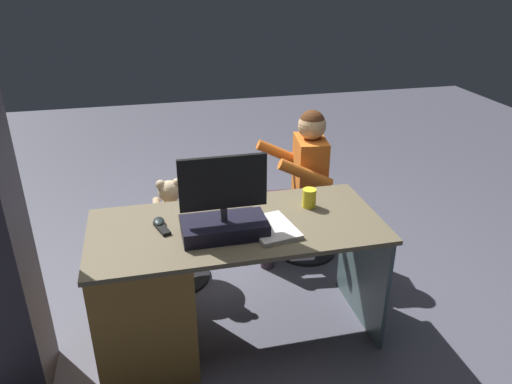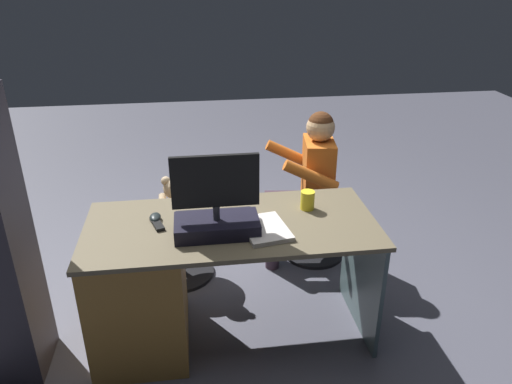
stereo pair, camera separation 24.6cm
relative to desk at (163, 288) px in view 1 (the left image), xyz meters
name	(u,v)px [view 1 (the left image)]	position (x,y,z in m)	size (l,w,h in m)	color
ground_plane	(228,294)	(-0.42, -0.39, -0.40)	(10.00, 10.00, 0.00)	#4F505D
desk	(163,288)	(0.00, 0.00, 0.00)	(1.57, 0.72, 0.74)	brown
monitor	(224,215)	(-0.33, 0.09, 0.46)	(0.44, 0.23, 0.43)	black
keyboard	(218,218)	(-0.33, -0.08, 0.36)	(0.42, 0.14, 0.02)	black
computer_mouse	(159,222)	(-0.01, -0.09, 0.36)	(0.06, 0.10, 0.04)	black
cup	(309,198)	(-0.86, -0.11, 0.40)	(0.08, 0.08, 0.11)	yellow
tv_remote	(162,228)	(-0.02, -0.03, 0.36)	(0.04, 0.15, 0.02)	black
notebook_binder	(272,228)	(-0.58, 0.10, 0.36)	(0.22, 0.30, 0.02)	silver
office_chair_teddy	(174,247)	(-0.10, -0.65, -0.14)	(0.47, 0.47, 0.43)	black
teddy_bear	(170,204)	(-0.10, -0.66, 0.18)	(0.22, 0.23, 0.33)	#CEB289
visitor_chair	(307,221)	(-1.10, -0.79, -0.14)	(0.45, 0.45, 0.43)	black
person	(300,174)	(-1.02, -0.78, 0.26)	(0.53, 0.52, 1.11)	orange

